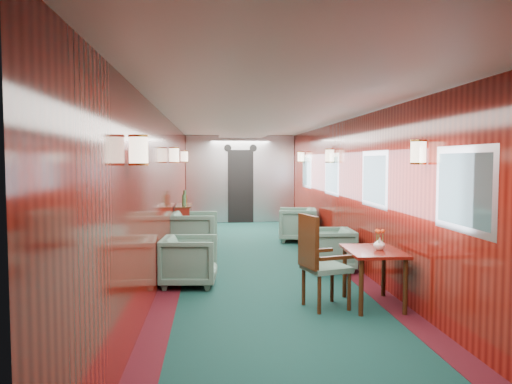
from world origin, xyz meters
TOP-DOWN VIEW (x-y plane):
  - room at (0.00, 0.00)m, footprint 12.00×12.10m
  - bulkhead at (0.00, 5.91)m, footprint 2.98×0.17m
  - windows_right at (1.49, 0.25)m, footprint 0.02×8.60m
  - wall_sconces at (0.00, 0.57)m, footprint 2.97×7.97m
  - dining_table at (1.11, -2.17)m, footprint 0.64×0.90m
  - side_chair at (0.43, -2.23)m, footprint 0.60×0.62m
  - credenza at (-1.34, 1.98)m, footprint 0.30×0.94m
  - flower_vase at (1.17, -2.18)m, footprint 0.15×0.15m
  - armchair_left_near at (-1.09, -1.03)m, footprint 0.80×0.78m
  - armchair_left_far at (-1.13, 1.19)m, footprint 0.92×0.90m
  - armchair_right_near at (1.04, -0.26)m, footprint 0.75×0.73m
  - armchair_right_far at (1.01, 2.55)m, footprint 0.90×0.88m

SIDE VIEW (x-z plane):
  - armchair_right_near at x=1.04m, z-range 0.00..0.66m
  - armchair_left_near at x=-1.09m, z-range 0.00..0.68m
  - armchair_right_far at x=1.01m, z-range 0.00..0.71m
  - armchair_left_far at x=-1.13m, z-range 0.00..0.79m
  - credenza at x=-1.34m, z-range -0.13..1.00m
  - dining_table at x=1.11m, z-range 0.23..0.89m
  - side_chair at x=0.43m, z-range 0.05..1.14m
  - flower_vase at x=1.17m, z-range 0.66..0.81m
  - bulkhead at x=0.00m, z-range -0.01..2.38m
  - windows_right at x=1.49m, z-range 1.05..1.85m
  - room at x=0.00m, z-range 0.43..2.83m
  - wall_sconces at x=0.00m, z-range 1.66..1.91m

